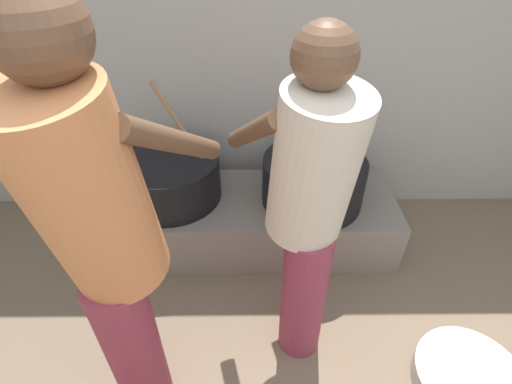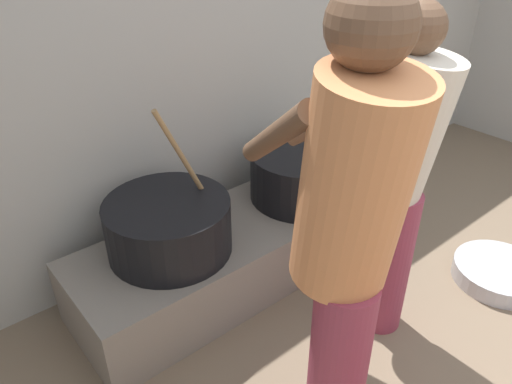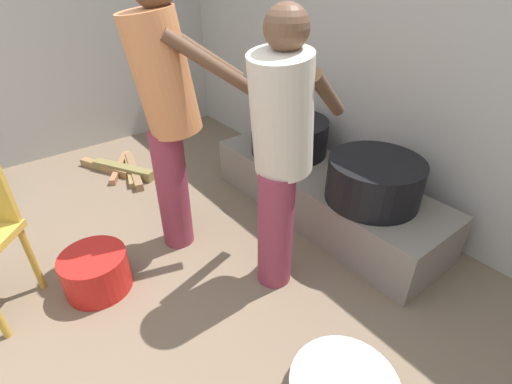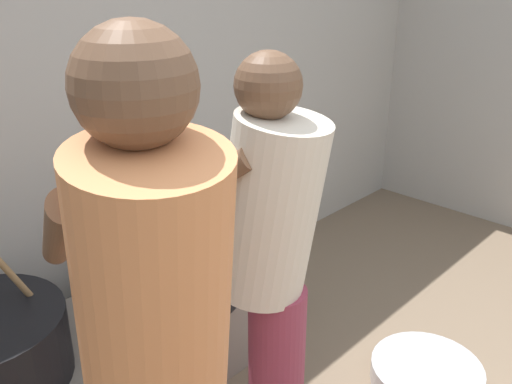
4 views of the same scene
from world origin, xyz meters
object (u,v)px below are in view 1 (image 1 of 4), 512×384
at_px(metal_mixing_bowl, 469,380).
at_px(cooking_pot_main, 170,177).
at_px(cooking_pot_secondary, 313,181).
at_px(cook_in_cream_shirt, 309,205).
at_px(cook_in_orange_shirt, 106,242).

bearing_deg(metal_mixing_bowl, cooking_pot_main, 146.21).
bearing_deg(cooking_pot_secondary, metal_mixing_bowl, -55.90).
xyz_separation_m(cooking_pot_secondary, cook_in_cream_shirt, (-0.13, -0.67, 0.37)).
relative_size(cooking_pot_secondary, cook_in_orange_shirt, 0.35).
xyz_separation_m(cooking_pot_secondary, metal_mixing_bowl, (0.63, -0.93, -0.44)).
bearing_deg(cook_in_orange_shirt, cooking_pot_main, 92.66).
height_order(cooking_pot_main, metal_mixing_bowl, cooking_pot_main).
bearing_deg(cook_in_orange_shirt, cooking_pot_secondary, 50.47).
height_order(cook_in_orange_shirt, cook_in_cream_shirt, cook_in_orange_shirt).
relative_size(cooking_pot_main, metal_mixing_bowl, 1.47).
height_order(cooking_pot_secondary, cook_in_cream_shirt, cook_in_cream_shirt).
xyz_separation_m(cook_in_orange_shirt, cook_in_cream_shirt, (0.65, 0.28, -0.10)).
relative_size(cooking_pot_main, cooking_pot_secondary, 1.23).
xyz_separation_m(cooking_pot_main, metal_mixing_bowl, (1.46, -0.98, -0.44)).
xyz_separation_m(cooking_pot_main, cooking_pot_secondary, (0.83, -0.05, 0.00)).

